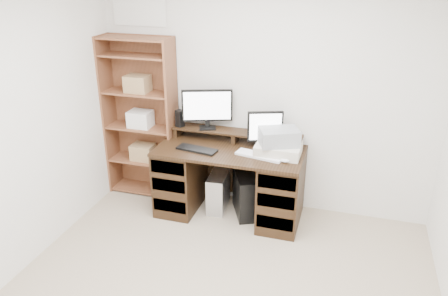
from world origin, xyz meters
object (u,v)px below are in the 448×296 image
at_px(desk, 230,181).
at_px(monitor_small, 265,129).
at_px(monitor_wide, 207,107).
at_px(tower_silver, 218,191).
at_px(bookshelf, 141,117).
at_px(printer, 278,149).
at_px(tower_black, 245,194).

xyz_separation_m(desk, monitor_small, (0.33, 0.13, 0.57)).
relative_size(desk, monitor_small, 3.83).
bearing_deg(monitor_wide, tower_silver, -60.65).
height_order(monitor_small, bookshelf, bookshelf).
bearing_deg(bookshelf, desk, -11.06).
height_order(monitor_wide, printer, monitor_wide).
bearing_deg(desk, monitor_small, 21.39).
bearing_deg(printer, desk, -178.90).
height_order(tower_black, bookshelf, bookshelf).
bearing_deg(monitor_small, tower_silver, 166.92).
distance_m(monitor_wide, monitor_small, 0.66).
distance_m(desk, tower_silver, 0.25).
bearing_deg(monitor_small, tower_black, -173.90).
relative_size(tower_silver, bookshelf, 0.23).
xyz_separation_m(monitor_wide, monitor_small, (0.64, -0.08, -0.14)).
xyz_separation_m(monitor_wide, printer, (0.80, -0.20, -0.30)).
bearing_deg(tower_black, tower_silver, 150.88).
distance_m(monitor_wide, printer, 0.88).
xyz_separation_m(desk, tower_silver, (-0.15, 0.07, -0.19)).
relative_size(monitor_wide, printer, 1.17).
distance_m(tower_silver, tower_black, 0.31).
bearing_deg(desk, tower_silver, 155.77).
height_order(desk, printer, printer).
distance_m(printer, bookshelf, 1.60).
distance_m(tower_black, bookshelf, 1.43).
distance_m(printer, tower_black, 0.67).
bearing_deg(tower_black, monitor_wide, 135.83).
distance_m(monitor_wide, tower_black, 1.01).
bearing_deg(tower_silver, bookshelf, 166.47).
bearing_deg(tower_silver, monitor_wide, 133.91).
bearing_deg(monitor_wide, desk, -53.24).
height_order(monitor_wide, tower_black, monitor_wide).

